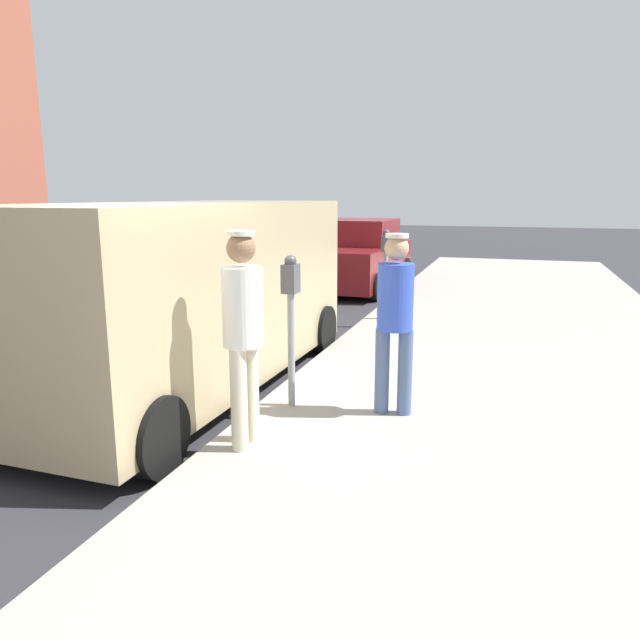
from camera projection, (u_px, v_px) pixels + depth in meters
ground_plane at (131, 432)px, 5.71m from camera, size 80.00×80.00×0.00m
sidewalk_slab at (513, 478)px, 4.63m from camera, size 5.00×32.00×0.15m
parking_meter_near at (291, 305)px, 5.80m from camera, size 0.14×0.18×1.52m
parking_meter_far at (386, 259)px, 9.99m from camera, size 0.14×0.18×1.52m
pedestrian_in_white at (243, 325)px, 4.85m from camera, size 0.34×0.36×1.81m
pedestrian_in_blue at (395, 312)px, 5.60m from camera, size 0.36×0.34×1.74m
parked_van at (185, 292)px, 6.77m from camera, size 2.21×5.24×2.15m
parked_sedan_ahead at (357, 257)px, 14.44m from camera, size 2.02×4.44×1.65m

